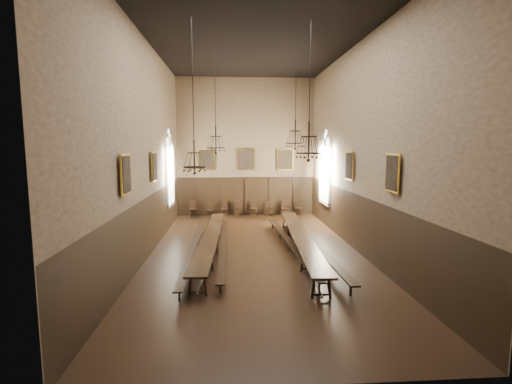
{
  "coord_description": "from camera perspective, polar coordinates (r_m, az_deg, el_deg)",
  "views": [
    {
      "loc": [
        -1.05,
        -15.54,
        4.61
      ],
      "look_at": [
        0.14,
        1.5,
        2.47
      ],
      "focal_mm": 26.0,
      "sensor_mm": 36.0,
      "label": 1
    }
  ],
  "objects": [
    {
      "name": "floor",
      "position": [
        16.25,
        -0.14,
        -9.38
      ],
      "size": [
        9.0,
        18.0,
        0.02
      ],
      "primitive_type": "cube",
      "color": "black",
      "rests_on": "ground"
    },
    {
      "name": "ceiling",
      "position": [
        16.19,
        -0.15,
        22.91
      ],
      "size": [
        9.0,
        18.0,
        0.02
      ],
      "primitive_type": "cube",
      "color": "black",
      "rests_on": "ground"
    },
    {
      "name": "wall_back",
      "position": [
        24.58,
        -1.57,
        6.88
      ],
      "size": [
        9.0,
        0.02,
        9.0
      ],
      "primitive_type": "cube",
      "color": "#8F7458",
      "rests_on": "ground"
    },
    {
      "name": "wall_front",
      "position": [
        6.62,
        5.16,
        6.18
      ],
      "size": [
        9.0,
        0.02,
        9.0
      ],
      "primitive_type": "cube",
      "color": "#8F7458",
      "rests_on": "ground"
    },
    {
      "name": "wall_left",
      "position": [
        15.92,
        -16.66,
        6.45
      ],
      "size": [
        0.02,
        18.0,
        9.0
      ],
      "primitive_type": "cube",
      "color": "#8F7458",
      "rests_on": "ground"
    },
    {
      "name": "wall_right",
      "position": [
        16.51,
        15.78,
        6.49
      ],
      "size": [
        0.02,
        18.0,
        9.0
      ],
      "primitive_type": "cube",
      "color": "#8F7458",
      "rests_on": "ground"
    },
    {
      "name": "wainscot_panelling",
      "position": [
        15.94,
        -0.14,
        -5.03
      ],
      "size": [
        9.0,
        18.0,
        2.5
      ],
      "primitive_type": null,
      "color": "black",
      "rests_on": "floor"
    },
    {
      "name": "table_left",
      "position": [
        16.23,
        -6.93,
        -7.95
      ],
      "size": [
        1.11,
        10.29,
        0.8
      ],
      "rotation": [
        0.0,
        0.0,
        -0.04
      ],
      "color": "black",
      "rests_on": "floor"
    },
    {
      "name": "table_right",
      "position": [
        16.24,
        6.77,
        -7.87
      ],
      "size": [
        1.33,
        10.75,
        0.84
      ],
      "rotation": [
        0.0,
        0.0,
        -0.05
      ],
      "color": "black",
      "rests_on": "floor"
    },
    {
      "name": "bench_left_outer",
      "position": [
        15.97,
        -9.59,
        -8.67
      ],
      "size": [
        0.36,
        10.01,
        0.45
      ],
      "rotation": [
        0.0,
        0.0,
        0.01
      ],
      "color": "black",
      "rests_on": "floor"
    },
    {
      "name": "bench_left_inner",
      "position": [
        16.25,
        -5.08,
        -8.34
      ],
      "size": [
        0.3,
        9.7,
        0.44
      ],
      "rotation": [
        0.0,
        0.0,
        -0.0
      ],
      "color": "black",
      "rests_on": "floor"
    },
    {
      "name": "bench_right_inner",
      "position": [
        16.46,
        5.18,
        -8.12
      ],
      "size": [
        0.77,
        9.94,
        0.45
      ],
      "rotation": [
        0.0,
        0.0,
        0.05
      ],
      "color": "black",
      "rests_on": "floor"
    },
    {
      "name": "bench_right_outer",
      "position": [
        16.63,
        8.59,
        -7.93
      ],
      "size": [
        0.57,
        10.77,
        0.48
      ],
      "rotation": [
        0.0,
        0.0,
        0.02
      ],
      "color": "black",
      "rests_on": "floor"
    },
    {
      "name": "chair_0",
      "position": [
        24.64,
        -9.64,
        -3.02
      ],
      "size": [
        0.54,
        0.54,
        1.02
      ],
      "rotation": [
        0.0,
        0.0,
        0.22
      ],
      "color": "black",
      "rests_on": "floor"
    },
    {
      "name": "chair_1",
      "position": [
        24.51,
        -7.2,
        -3.12
      ],
      "size": [
        0.41,
        0.41,
        0.89
      ],
      "rotation": [
        0.0,
        0.0,
        0.04
      ],
      "color": "black",
      "rests_on": "floor"
    },
    {
      "name": "chair_2",
      "position": [
        24.54,
        -4.9,
        -3.01
      ],
      "size": [
        0.51,
        0.51,
        0.98
      ],
      "rotation": [
        0.0,
        0.0,
        -0.19
      ],
      "color": "black",
      "rests_on": "floor"
    },
    {
      "name": "chair_3",
      "position": [
        24.49,
        -2.81,
        -2.99
      ],
      "size": [
        0.48,
        0.48,
        1.01
      ],
      "rotation": [
        0.0,
        0.0,
        0.07
      ],
      "color": "black",
      "rests_on": "floor"
    },
    {
      "name": "chair_4",
      "position": [
        24.57,
        -0.35,
        -2.96
      ],
      "size": [
        0.46,
        0.46,
        1.0
      ],
      "rotation": [
        0.0,
        0.0,
        -0.05
      ],
      "color": "black",
      "rests_on": "floor"
    },
    {
      "name": "chair_5",
      "position": [
        24.53,
        1.85,
        -3.02
      ],
      "size": [
        0.51,
        0.51,
        0.94
      ],
      "rotation": [
        0.0,
        0.0,
        -0.25
      ],
      "color": "black",
      "rests_on": "floor"
    },
    {
      "name": "chair_6",
      "position": [
        24.67,
        4.53,
        -2.91
      ],
      "size": [
        0.5,
        0.5,
        1.04
      ],
      "rotation": [
        0.0,
        0.0,
        0.09
      ],
      "color": "black",
      "rests_on": "floor"
    },
    {
      "name": "chair_7",
      "position": [
        24.93,
        6.44,
        -2.87
      ],
      "size": [
        0.46,
        0.46,
        0.99
      ],
      "rotation": [
        0.0,
        0.0,
        0.06
      ],
      "color": "black",
      "rests_on": "floor"
    },
    {
      "name": "chandelier_back_left",
      "position": [
        17.87,
        -6.2,
        7.77
      ],
      "size": [
        0.84,
        0.84,
        4.64
      ],
      "color": "black",
      "rests_on": "ceiling"
    },
    {
      "name": "chandelier_back_right",
      "position": [
        18.52,
        6.07,
        8.32
      ],
      "size": [
        0.93,
        0.93,
        4.44
      ],
      "color": "black",
      "rests_on": "ceiling"
    },
    {
      "name": "chandelier_front_left",
      "position": [
        13.43,
        -9.49,
        5.43
      ],
      "size": [
        0.79,
        0.79,
        5.3
      ],
      "color": "black",
      "rests_on": "ceiling"
    },
    {
      "name": "chandelier_front_right",
      "position": [
        13.84,
        8.12,
        7.14
      ],
      "size": [
        0.94,
        0.94,
        4.83
      ],
      "color": "black",
      "rests_on": "ceiling"
    },
    {
      "name": "portrait_back_0",
      "position": [
        24.49,
        -7.66,
        4.94
      ],
      "size": [
        1.1,
        0.12,
        1.4
      ],
      "color": "gold",
      "rests_on": "wall_back"
    },
    {
      "name": "portrait_back_1",
      "position": [
        24.46,
        -1.55,
        5.0
      ],
      "size": [
        1.1,
        0.12,
        1.4
      ],
      "color": "gold",
      "rests_on": "wall_back"
    },
    {
      "name": "portrait_back_2",
      "position": [
        24.71,
        4.51,
        5.0
      ],
      "size": [
        1.1,
        0.12,
        1.4
      ],
      "color": "gold",
      "rests_on": "wall_back"
    },
    {
      "name": "portrait_left_0",
      "position": [
        16.9,
        -15.4,
        3.8
      ],
      "size": [
        0.12,
        1.0,
        1.3
      ],
      "color": "gold",
      "rests_on": "wall_left"
    },
    {
      "name": "portrait_left_1",
      "position": [
        12.53,
        -19.43,
        2.58
      ],
      "size": [
        0.12,
        1.0,
        1.3
      ],
      "color": "gold",
      "rests_on": "wall_left"
    },
    {
      "name": "portrait_right_0",
      "position": [
        17.44,
        14.18,
        3.93
      ],
      "size": [
        0.12,
        1.0,
        1.3
      ],
      "color": "gold",
      "rests_on": "wall_right"
    },
    {
      "name": "portrait_right_1",
      "position": [
        13.24,
        20.24,
        2.77
      ],
      "size": [
        0.12,
        1.0,
        1.3
      ],
      "color": "gold",
      "rests_on": "wall_right"
    },
    {
      "name": "window_right",
      "position": [
        21.78,
        10.6,
        3.83
      ],
      "size": [
        0.2,
        2.2,
        4.6
      ],
      "primitive_type": null,
      "color": "white",
      "rests_on": "wall_right"
    },
    {
      "name": "window_left",
      "position": [
        21.35,
        -13.14,
        3.7
      ],
      "size": [
        0.2,
        2.2,
        4.6
      ],
      "primitive_type": null,
      "color": "white",
      "rests_on": "wall_left"
    }
  ]
}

